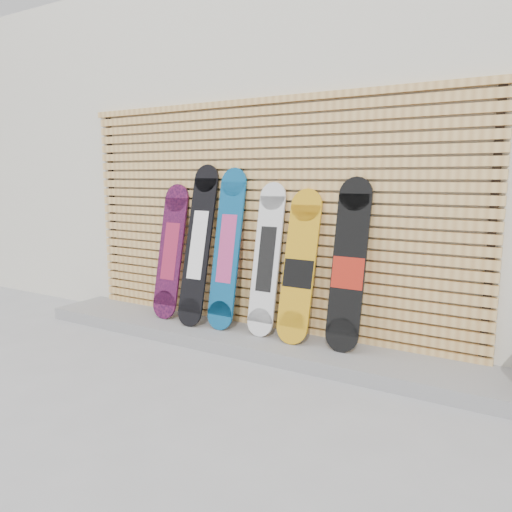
# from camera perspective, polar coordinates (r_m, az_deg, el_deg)

# --- Properties ---
(ground) EXTENTS (80.00, 80.00, 0.00)m
(ground) POSITION_cam_1_polar(r_m,az_deg,el_deg) (4.19, -4.56, -13.07)
(ground) COLOR gray
(ground) RESTS_ON ground
(building) EXTENTS (12.00, 5.00, 3.60)m
(building) POSITION_cam_1_polar(r_m,az_deg,el_deg) (6.88, 16.35, 10.59)
(building) COLOR beige
(building) RESTS_ON ground
(concrete_step) EXTENTS (4.60, 0.70, 0.12)m
(concrete_step) POSITION_cam_1_polar(r_m,az_deg,el_deg) (4.77, -1.26, -9.44)
(concrete_step) COLOR gray
(concrete_step) RESTS_ON ground
(slat_wall) EXTENTS (4.26, 0.08, 2.29)m
(slat_wall) POSITION_cam_1_polar(r_m,az_deg,el_deg) (4.79, 0.55, 4.67)
(slat_wall) COLOR tan
(slat_wall) RESTS_ON ground
(snowboard_0) EXTENTS (0.29, 0.32, 1.38)m
(snowboard_0) POSITION_cam_1_polar(r_m,az_deg,el_deg) (5.25, -9.72, 0.54)
(snowboard_0) COLOR black
(snowboard_0) RESTS_ON concrete_step
(snowboard_1) EXTENTS (0.28, 0.40, 1.58)m
(snowboard_1) POSITION_cam_1_polar(r_m,az_deg,el_deg) (4.96, -6.62, 1.26)
(snowboard_1) COLOR black
(snowboard_1) RESTS_ON concrete_step
(snowboard_2) EXTENTS (0.28, 0.34, 1.54)m
(snowboard_2) POSITION_cam_1_polar(r_m,az_deg,el_deg) (4.80, -3.34, 0.84)
(snowboard_2) COLOR navy
(snowboard_2) RESTS_ON concrete_step
(snowboard_3) EXTENTS (0.26, 0.31, 1.41)m
(snowboard_3) POSITION_cam_1_polar(r_m,az_deg,el_deg) (4.60, 1.22, -0.36)
(snowboard_3) COLOR silver
(snowboard_3) RESTS_ON concrete_step
(snowboard_4) EXTENTS (0.30, 0.35, 1.35)m
(snowboard_4) POSITION_cam_1_polar(r_m,az_deg,el_deg) (4.42, 4.96, -1.26)
(snowboard_4) COLOR #C38B14
(snowboard_4) RESTS_ON concrete_step
(snowboard_5) EXTENTS (0.29, 0.31, 1.46)m
(snowboard_5) POSITION_cam_1_polar(r_m,az_deg,el_deg) (4.26, 10.55, -1.08)
(snowboard_5) COLOR black
(snowboard_5) RESTS_ON concrete_step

